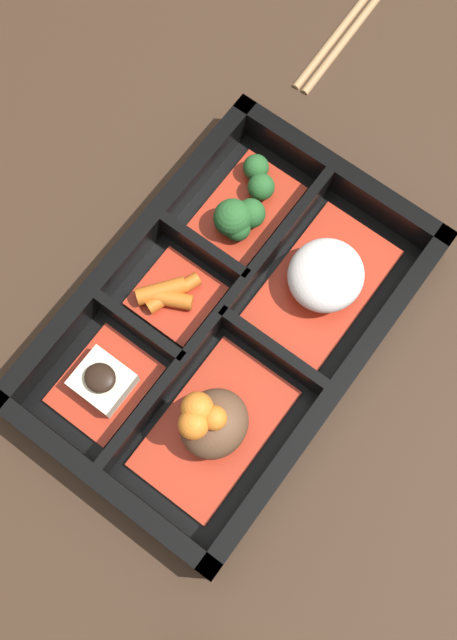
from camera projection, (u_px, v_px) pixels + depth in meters
ground_plane at (228, 329)px, 0.59m from camera, size 3.00×3.00×0.00m
bento_base at (228, 327)px, 0.58m from camera, size 0.31×0.20×0.01m
bento_rim at (226, 320)px, 0.57m from camera, size 0.31×0.20×0.04m
bowl_rice at (325, 278)px, 0.57m from camera, size 0.12×0.07×0.04m
bowl_stew at (212, 424)px, 0.53m from camera, size 0.12×0.07×0.06m
bowl_greens at (245, 207)px, 0.59m from camera, size 0.09×0.06×0.04m
bowl_carrots at (172, 295)px, 0.58m from camera, size 0.06×0.06×0.02m
bowl_tofu at (104, 382)px, 0.56m from camera, size 0.08×0.06×0.03m
chopsticks at (361, 9)px, 0.67m from camera, size 0.20×0.02×0.01m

